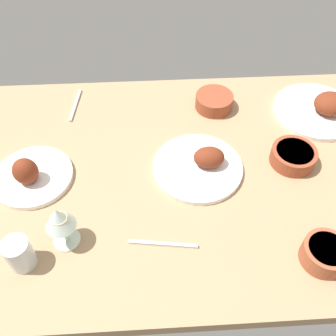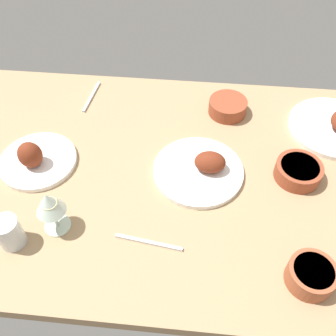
{
  "view_description": "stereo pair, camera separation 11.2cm",
  "coord_description": "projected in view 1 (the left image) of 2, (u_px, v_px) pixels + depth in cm",
  "views": [
    {
      "loc": [
        -4.19,
        -72.24,
        91.56
      ],
      "look_at": [
        0.0,
        0.0,
        6.0
      ],
      "focal_mm": 40.56,
      "sensor_mm": 36.0,
      "label": 1
    },
    {
      "loc": [
        7.0,
        -72.02,
        91.56
      ],
      "look_at": [
        0.0,
        0.0,
        6.0
      ],
      "focal_mm": 40.56,
      "sensor_mm": 36.0,
      "label": 2
    }
  ],
  "objects": [
    {
      "name": "bowl_pasta",
      "position": [
        293.0,
        156.0,
        1.14
      ],
      "size": [
        13.5,
        13.5,
        4.86
      ],
      "color": "brown",
      "rests_on": "dining_table"
    },
    {
      "name": "wine_glass",
      "position": [
        59.0,
        220.0,
        0.91
      ],
      "size": [
        7.6,
        7.6,
        14.0
      ],
      "color": "silver",
      "rests_on": "dining_table"
    },
    {
      "name": "bowl_cream",
      "position": [
        214.0,
        101.0,
        1.31
      ],
      "size": [
        12.87,
        12.87,
        4.95
      ],
      "color": "brown",
      "rests_on": "dining_table"
    },
    {
      "name": "fork_loose",
      "position": [
        76.0,
        105.0,
        1.33
      ],
      "size": [
        2.85,
        16.71,
        0.8
      ],
      "primitive_type": "cube",
      "rotation": [
        0.0,
        0.0,
        4.6
      ],
      "color": "silver",
      "rests_on": "dining_table"
    },
    {
      "name": "plate_center_main",
      "position": [
        200.0,
        165.0,
        1.13
      ],
      "size": [
        26.88,
        26.88,
        7.59
      ],
      "color": "white",
      "rests_on": "dining_table"
    },
    {
      "name": "spoon_loose",
      "position": [
        163.0,
        244.0,
        0.98
      ],
      "size": [
        17.84,
        3.35,
        0.8
      ],
      "primitive_type": "cube",
      "rotation": [
        0.0,
        0.0,
        3.0
      ],
      "color": "silver",
      "rests_on": "dining_table"
    },
    {
      "name": "plate_near_viewer",
      "position": [
        321.0,
        108.0,
        1.29
      ],
      "size": [
        28.78,
        28.78,
        8.33
      ],
      "color": "white",
      "rests_on": "dining_table"
    },
    {
      "name": "dining_table",
      "position": [
        168.0,
        176.0,
        1.15
      ],
      "size": [
        140.0,
        90.0,
        4.0
      ],
      "primitive_type": "cube",
      "color": "tan",
      "rests_on": "ground"
    },
    {
      "name": "water_tumbler",
      "position": [
        19.0,
        254.0,
        0.91
      ],
      "size": [
        6.64,
        6.64,
        8.97
      ],
      "primitive_type": "cylinder",
      "color": "silver",
      "rests_on": "dining_table"
    },
    {
      "name": "bowl_soup",
      "position": [
        325.0,
        253.0,
        0.93
      ],
      "size": [
        11.52,
        11.52,
        5.63
      ],
      "color": "#A35133",
      "rests_on": "dining_table"
    },
    {
      "name": "plate_far_side",
      "position": [
        31.0,
        175.0,
        1.1
      ],
      "size": [
        23.25,
        23.25,
        9.89
      ],
      "color": "white",
      "rests_on": "dining_table"
    }
  ]
}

